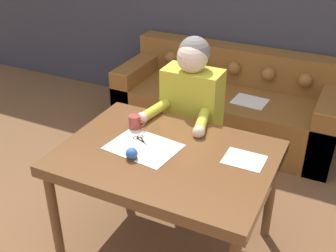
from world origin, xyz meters
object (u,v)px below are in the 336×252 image
(couch, at_px, (227,104))
(mug, at_px, (135,122))
(dining_table, at_px, (166,164))
(scissors, at_px, (142,141))
(pin_cushion, at_px, (132,154))
(person, at_px, (191,118))

(couch, bearing_deg, mug, -95.84)
(dining_table, xyz_separation_m, couch, (-0.16, 1.64, -0.37))
(couch, relative_size, scissors, 9.77)
(couch, height_order, scissors, couch)
(dining_table, relative_size, pin_cushion, 17.47)
(person, height_order, scissors, person)
(couch, bearing_deg, person, -87.06)
(person, xyz_separation_m, pin_cushion, (-0.04, -0.77, 0.13))
(dining_table, distance_m, scissors, 0.21)
(couch, height_order, mug, mug)
(dining_table, xyz_separation_m, mug, (-0.31, 0.18, 0.12))
(couch, bearing_deg, dining_table, -84.42)
(person, bearing_deg, mug, -114.08)
(couch, relative_size, person, 1.65)
(person, bearing_deg, couch, 92.94)
(pin_cushion, bearing_deg, scissors, 102.49)
(dining_table, height_order, mug, mug)
(mug, relative_size, pin_cushion, 1.58)
(person, relative_size, scissors, 5.92)
(mug, distance_m, pin_cushion, 0.36)
(mug, bearing_deg, couch, 84.16)
(mug, height_order, pin_cushion, mug)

